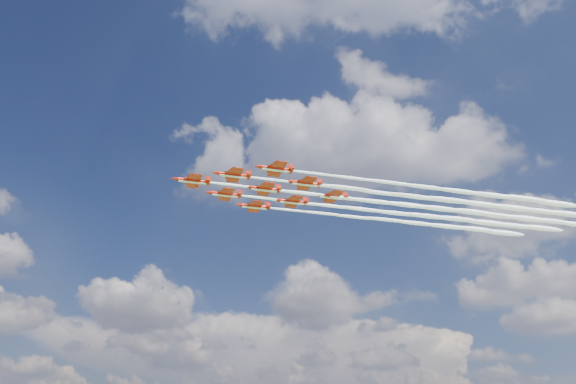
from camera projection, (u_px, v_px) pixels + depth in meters
name	position (u px, v px, depth m)	size (l,w,h in m)	color
jet_lead	(337.00, 197.00, 177.22)	(85.88, 52.95, 2.93)	#AF1709
jet_row2_port	(378.00, 192.00, 173.59)	(85.88, 52.95, 2.93)	#AF1709
jet_row2_starb	(361.00, 209.00, 186.13)	(85.88, 52.95, 2.93)	#AF1709
jet_row3_port	(421.00, 187.00, 169.95)	(85.88, 52.95, 2.93)	#AF1709
jet_row3_centre	(400.00, 204.00, 182.49)	(85.88, 52.95, 2.93)	#AF1709
jet_row3_starb	(382.00, 220.00, 195.04)	(85.88, 52.95, 2.93)	#AF1709
jet_row4_port	(442.00, 199.00, 178.86)	(85.88, 52.95, 2.93)	#AF1709
jet_row4_starb	(420.00, 215.00, 191.40)	(85.88, 52.95, 2.93)	#AF1709
jet_tail	(460.00, 211.00, 187.77)	(85.88, 52.95, 2.93)	#AF1709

